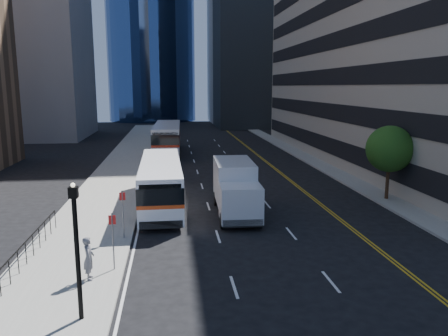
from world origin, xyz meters
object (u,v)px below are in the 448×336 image
object	(u,v)px
bus_front	(161,182)
bus_rear	(167,138)
street_tree	(390,149)
pedestrian	(89,258)
lamp_post	(77,246)
box_truck	(236,188)

from	to	relation	value
bus_front	bus_rear	bearing A→B (deg)	88.35
street_tree	bus_rear	bearing A→B (deg)	122.60
bus_rear	street_tree	bearing A→B (deg)	-55.84
bus_front	bus_rear	world-z (taller)	bus_rear
bus_front	pedestrian	xyz separation A→B (m)	(-2.67, -11.41, -0.61)
pedestrian	bus_front	bearing A→B (deg)	-22.99
bus_rear	pedestrian	world-z (taller)	bus_rear
street_tree	lamp_post	xyz separation A→B (m)	(-18.00, -14.00, -0.92)
lamp_post	box_truck	size ratio (longest dim) A/B	0.67
pedestrian	street_tree	bearing A→B (deg)	-69.04
street_tree	pedestrian	distance (m)	21.42
lamp_post	bus_rear	distance (m)	38.06
street_tree	bus_rear	world-z (taller)	street_tree
street_tree	box_truck	size ratio (longest dim) A/B	0.75
lamp_post	box_truck	bearing A→B (deg)	59.48
street_tree	lamp_post	world-z (taller)	street_tree
bus_front	pedestrian	world-z (taller)	bus_front
bus_front	box_truck	distance (m)	5.31
box_truck	pedestrian	bearing A→B (deg)	-127.98
lamp_post	bus_rear	xyz separation A→B (m)	(2.68, 37.95, -0.83)
bus_front	pedestrian	size ratio (longest dim) A/B	6.58
lamp_post	street_tree	bearing A→B (deg)	37.87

